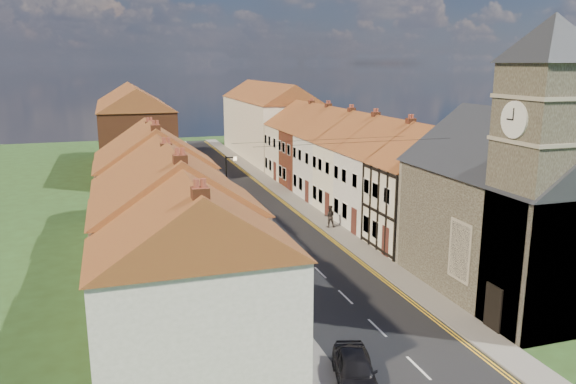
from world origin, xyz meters
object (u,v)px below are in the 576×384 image
at_px(car_near, 355,370).
at_px(car_far, 189,166).
at_px(lamppost, 228,190).
at_px(car_distant, 185,155).
at_px(pedestrian_left, 279,322).
at_px(church, 524,196).
at_px(pedestrian_right, 330,216).

height_order(car_near, car_far, car_near).
distance_m(lamppost, car_distant, 36.29).
distance_m(lamppost, pedestrian_left, 18.03).
distance_m(car_far, pedestrian_left, 45.47).
relative_size(lamppost, pedestrian_left, 3.35).
distance_m(church, lamppost, 21.38).
bearing_deg(car_far, lamppost, -102.14).
bearing_deg(car_distant, car_near, -99.32).
bearing_deg(lamppost, pedestrian_left, -94.14).
bearing_deg(car_far, car_distant, 74.36).
bearing_deg(lamppost, car_far, 88.56).
relative_size(pedestrian_left, pedestrian_right, 1.00).
xyz_separation_m(car_distant, pedestrian_right, (6.60, -37.14, 0.37)).
relative_size(lamppost, car_far, 1.56).
relative_size(car_far, car_distant, 0.84).
distance_m(lamppost, pedestrian_right, 8.48).
bearing_deg(pedestrian_right, lamppost, 8.42).
xyz_separation_m(car_near, pedestrian_left, (-1.90, 4.56, 0.32)).
bearing_deg(church, pedestrian_left, -175.53).
bearing_deg(pedestrian_left, car_near, -79.84).
bearing_deg(car_near, car_distant, 105.15).
distance_m(car_far, car_distant, 8.55).
bearing_deg(pedestrian_right, car_far, -60.11).
bearing_deg(pedestrian_left, lamppost, 73.41).
bearing_deg(car_near, church, 40.33).
bearing_deg(lamppost, car_distant, 87.74).
bearing_deg(pedestrian_left, car_far, 75.05).
bearing_deg(lamppost, church, -51.70).
xyz_separation_m(car_far, pedestrian_right, (7.34, -28.62, 0.45)).
bearing_deg(church, pedestrian_right, 108.16).
height_order(church, car_far, church).
distance_m(car_near, car_far, 49.99).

